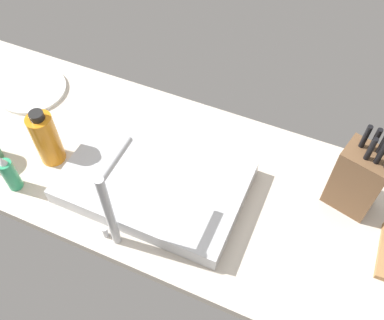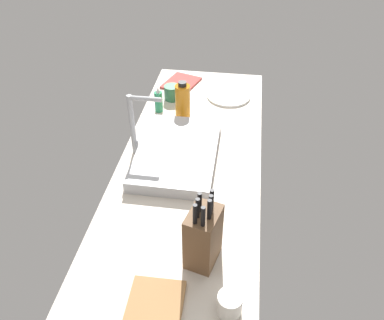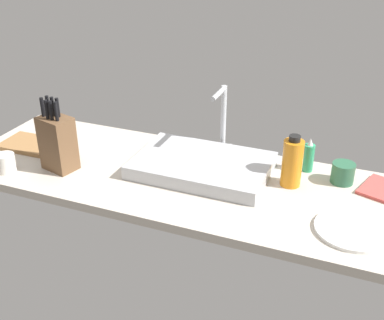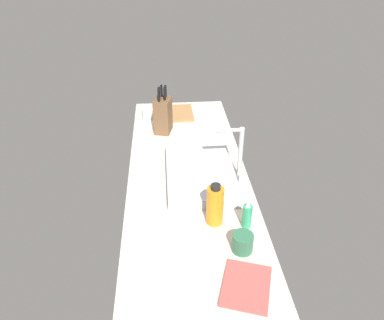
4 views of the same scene
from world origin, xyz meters
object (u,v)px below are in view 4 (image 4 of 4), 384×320
at_px(soap_bottle, 247,216).
at_px(dinner_plate, 166,266).
at_px(coffee_mug, 243,243).
at_px(cutting_board, 180,113).
at_px(water_bottle, 215,205).
at_px(sink_basin, 200,173).
at_px(faucet, 238,150).
at_px(knife_block, 163,115).
at_px(ceramic_cup, 148,114).
at_px(dish_towel, 246,286).

relative_size(soap_bottle, dinner_plate, 0.58).
distance_m(soap_bottle, coffee_mug, 0.15).
relative_size(cutting_board, dinner_plate, 1.07).
bearing_deg(dinner_plate, water_bottle, 138.15).
distance_m(soap_bottle, water_bottle, 0.15).
bearing_deg(water_bottle, sink_basin, -175.03).
xyz_separation_m(water_bottle, dinner_plate, (0.25, -0.22, -0.09)).
bearing_deg(water_bottle, soap_bottle, 73.19).
height_order(faucet, knife_block, faucet).
bearing_deg(water_bottle, faucet, 154.65).
bearing_deg(water_bottle, dinner_plate, -41.85).
height_order(knife_block, ceramic_cup, knife_block).
bearing_deg(ceramic_cup, dinner_plate, 4.10).
height_order(faucet, coffee_mug, faucet).
xyz_separation_m(faucet, knife_block, (-0.56, -0.37, -0.06)).
bearing_deg(knife_block, sink_basin, 33.10).
bearing_deg(coffee_mug, sink_basin, -167.04).
distance_m(sink_basin, water_bottle, 0.36).
xyz_separation_m(cutting_board, dish_towel, (1.50, 0.16, -0.00)).
bearing_deg(faucet, soap_bottle, -2.89).
relative_size(coffee_mug, ceramic_cup, 1.14).
relative_size(faucet, knife_block, 1.00).
relative_size(water_bottle, dish_towel, 0.93).
bearing_deg(sink_basin, cutting_board, -175.47).
bearing_deg(soap_bottle, ceramic_cup, -157.79).
xyz_separation_m(knife_block, dinner_plate, (1.14, -0.01, -0.11)).
height_order(knife_block, cutting_board, knife_block).
bearing_deg(knife_block, faucet, 47.75).
height_order(water_bottle, coffee_mug, water_bottle).
relative_size(sink_basin, faucet, 1.78).
bearing_deg(cutting_board, knife_block, -26.80).
bearing_deg(coffee_mug, cutting_board, -172.03).
xyz_separation_m(soap_bottle, dinner_plate, (0.21, -0.36, -0.06)).
height_order(sink_basin, soap_bottle, soap_bottle).
distance_m(knife_block, soap_bottle, 1.00).
relative_size(soap_bottle, ceramic_cup, 1.84).
distance_m(water_bottle, ceramic_cup, 1.12).
distance_m(coffee_mug, ceramic_cup, 1.32).
relative_size(cutting_board, coffee_mug, 3.00).
bearing_deg(ceramic_cup, water_bottle, 16.51).
bearing_deg(soap_bottle, faucet, 177.11).
height_order(water_bottle, dish_towel, water_bottle).
xyz_separation_m(sink_basin, coffee_mug, (0.53, 0.12, 0.01)).
xyz_separation_m(coffee_mug, ceramic_cup, (-1.26, -0.41, -0.00)).
distance_m(dish_towel, ceramic_cup, 1.50).
distance_m(water_bottle, dish_towel, 0.39).
bearing_deg(dinner_plate, coffee_mug, 102.30).
bearing_deg(soap_bottle, knife_block, -159.32).
height_order(sink_basin, knife_block, knife_block).
bearing_deg(sink_basin, soap_bottle, 23.26).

